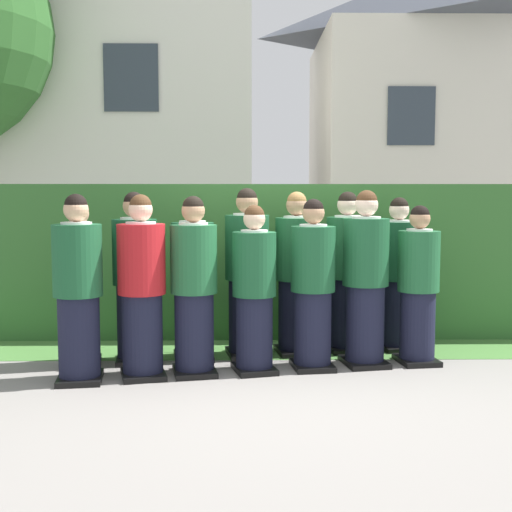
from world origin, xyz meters
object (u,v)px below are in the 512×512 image
Objects in this scene: student_in_red_blazer at (142,291)px; student_rear_row_5 at (347,275)px; student_front_row_2 at (194,290)px; student_rear_row_1 at (135,281)px; student_front_row_3 at (254,293)px; student_front_row_5 at (365,282)px; student_rear_row_2 at (193,282)px; student_rear_row_0 at (80,287)px; student_rear_row_4 at (296,277)px; student_rear_row_3 at (247,276)px; student_front_row_4 at (313,288)px; student_front_row_6 at (418,289)px; student_front_row_0 at (78,293)px; student_rear_row_6 at (398,277)px.

student_rear_row_5 reaches higher than student_in_red_blazer.
student_rear_row_1 is (-0.61, 0.47, 0.02)m from student_front_row_2.
student_front_row_5 is (1.07, 0.24, 0.07)m from student_front_row_3.
student_rear_row_5 is at bearing 11.60° from student_rear_row_1.
student_rear_row_2 reaches higher than student_front_row_3.
student_front_row_2 reaches higher than student_rear_row_0.
student_rear_row_3 is at bearing -170.03° from student_rear_row_4.
student_rear_row_3 reaches higher than student_rear_row_1.
student_rear_row_1 reaches higher than student_front_row_4.
student_rear_row_4 reaches higher than student_rear_row_1.
student_rear_row_5 is (2.65, 0.56, 0.04)m from student_rear_row_0.
student_front_row_2 is 1.65m from student_front_row_5.
student_front_row_6 is at bearing -41.63° from student_rear_row_5.
student_front_row_5 is 1.09× the size of student_front_row_6.
student_front_row_2 is 1.78m from student_rear_row_5.
student_front_row_5 is 1.69m from student_rear_row_2.
student_rear_row_4 is at bearing 100.55° from student_front_row_4.
student_rear_row_6 is at bearing 21.15° from student_front_row_0.
student_rear_row_1 is 0.56m from student_rear_row_2.
student_front_row_3 is 1.10m from student_front_row_5.
student_rear_row_2 is (0.56, 0.10, -0.02)m from student_rear_row_1.
student_in_red_blazer is 1.02× the size of student_rear_row_6.
student_front_row_6 is (1.59, 0.30, -0.01)m from student_front_row_3.
student_rear_row_6 is at bearing 9.67° from student_rear_row_3.
student_in_red_blazer is at bearing -121.41° from student_rear_row_2.
student_rear_row_4 is (1.04, 0.21, 0.02)m from student_rear_row_2.
student_front_row_4 is at bearing -39.40° from student_rear_row_3.
student_front_row_0 is 1.02× the size of student_rear_row_6.
student_rear_row_2 is 0.97× the size of student_rear_row_5.
student_front_row_3 is 0.91× the size of student_rear_row_3.
student_front_row_2 reaches higher than student_front_row_6.
student_front_row_6 is 1.69m from student_rear_row_3.
student_front_row_2 is 2.17m from student_front_row_6.
student_rear_row_0 is at bearing -179.78° from student_front_row_6.
student_rear_row_0 is (-0.66, 0.45, -0.03)m from student_in_red_blazer.
student_front_row_4 is 0.99× the size of student_rear_row_2.
student_rear_row_0 is 3.26m from student_rear_row_6.
student_rear_row_1 is at bearing 160.79° from student_front_row_3.
student_rear_row_3 reaches higher than student_rear_row_4.
student_front_row_2 is at bearing 12.89° from student_front_row_0.
student_front_row_0 is 1.57m from student_front_row_3.
student_rear_row_4 is (2.11, 0.43, 0.04)m from student_rear_row_0.
student_rear_row_4 reaches higher than student_front_row_2.
student_in_red_blazer is 1.23m from student_rear_row_3.
student_front_row_5 is (0.52, 0.12, 0.04)m from student_front_row_4.
student_in_red_blazer is at bearing -75.18° from student_rear_row_1.
student_front_row_2 is 1.02× the size of student_front_row_4.
student_in_red_blazer is 1.02m from student_front_row_3.
student_front_row_4 is (1.10, 0.18, -0.01)m from student_front_row_2.
student_rear_row_2 reaches higher than student_rear_row_0.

